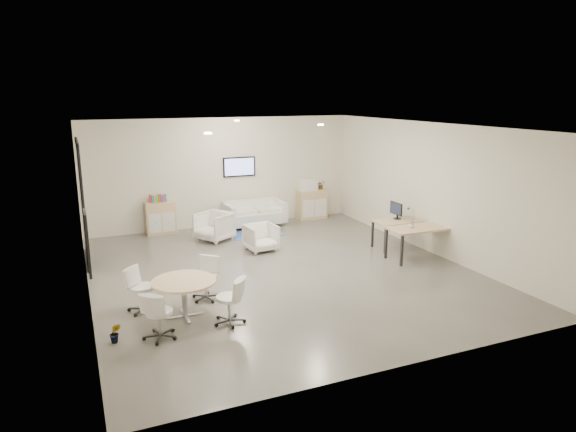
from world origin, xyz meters
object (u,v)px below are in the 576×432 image
(desk_front, at_px, (419,231))
(loveseat, at_px, (254,214))
(sideboard_left, at_px, (161,218))
(armchair_right, at_px, (261,236))
(desk_rear, at_px, (400,223))
(round_table, at_px, (184,285))
(armchair_left, at_px, (214,225))
(sideboard_right, at_px, (312,204))

(desk_front, bearing_deg, loveseat, 121.52)
(sideboard_left, xyz_separation_m, armchair_right, (2.06, -2.63, -0.08))
(desk_rear, relative_size, round_table, 1.22)
(loveseat, distance_m, armchair_left, 1.84)
(armchair_left, xyz_separation_m, round_table, (-1.77, -4.57, 0.18))
(sideboard_right, bearing_deg, loveseat, -174.38)
(sideboard_left, height_order, round_table, sideboard_left)
(armchair_left, xyz_separation_m, armchair_right, (0.84, -1.37, -0.05))
(desk_rear, relative_size, desk_front, 0.92)
(sideboard_left, distance_m, armchair_right, 3.34)
(sideboard_left, bearing_deg, armchair_right, -51.96)
(sideboard_right, distance_m, loveseat, 2.01)
(sideboard_left, xyz_separation_m, armchair_left, (1.21, -1.26, -0.03))
(desk_rear, distance_m, desk_front, 0.98)
(sideboard_right, distance_m, armchair_left, 3.73)
(sideboard_right, height_order, loveseat, sideboard_right)
(armchair_left, xyz_separation_m, desk_front, (4.08, -3.45, 0.27))
(armchair_left, bearing_deg, sideboard_left, -169.06)
(armchair_right, height_order, round_table, armchair_right)
(sideboard_right, xyz_separation_m, armchair_left, (-3.51, -1.24, -0.03))
(armchair_left, distance_m, desk_rear, 4.92)
(round_table, bearing_deg, desk_front, 10.87)
(sideboard_left, relative_size, armchair_right, 1.22)
(sideboard_left, distance_m, loveseat, 2.73)
(loveseat, height_order, desk_front, desk_front)
(loveseat, bearing_deg, sideboard_right, 3.19)
(armchair_left, relative_size, round_table, 0.75)
(loveseat, distance_m, desk_rear, 4.47)
(loveseat, height_order, armchair_left, armchair_left)
(armchair_left, distance_m, desk_front, 5.35)
(armchair_right, distance_m, desk_rear, 3.58)
(sideboard_right, height_order, round_table, sideboard_right)
(armchair_right, relative_size, desk_front, 0.49)
(sideboard_right, distance_m, desk_front, 4.73)
(sideboard_right, relative_size, armchair_left, 1.08)
(desk_front, distance_m, round_table, 5.96)
(sideboard_left, xyz_separation_m, desk_rear, (5.45, -3.75, 0.19))
(desk_front, bearing_deg, armchair_left, 141.59)
(desk_front, bearing_deg, sideboard_left, 140.15)
(sideboard_right, relative_size, round_table, 0.81)
(desk_rear, distance_m, round_table, 6.36)
(loveseat, relative_size, armchair_right, 2.42)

